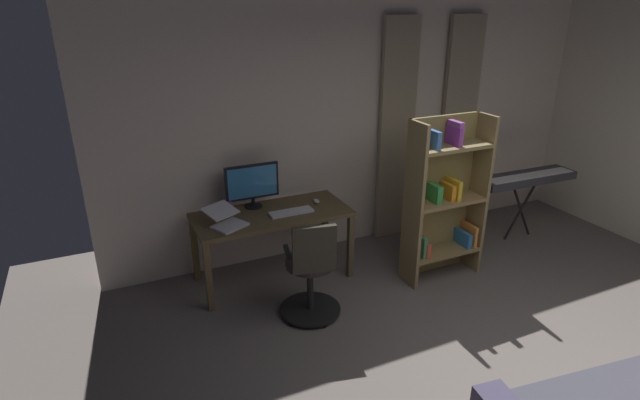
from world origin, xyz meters
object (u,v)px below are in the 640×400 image
(office_chair, at_px, (311,273))
(computer_monitor, at_px, (252,183))
(desk, at_px, (272,221))
(mug_coffee, at_px, (228,207))
(piano_keyboard, at_px, (526,179))
(bookshelf, at_px, (443,199))
(computer_keyboard, at_px, (291,212))
(computer_mouse, at_px, (316,201))
(laptop, at_px, (226,220))

(office_chair, xyz_separation_m, computer_monitor, (0.19, -1.03, 0.53))
(desk, height_order, mug_coffee, mug_coffee)
(mug_coffee, relative_size, piano_keyboard, 0.11)
(office_chair, bearing_deg, piano_keyboard, 21.22)
(piano_keyboard, bearing_deg, desk, -4.67)
(computer_monitor, xyz_separation_m, bookshelf, (-1.72, 0.85, -0.15))
(office_chair, relative_size, piano_keyboard, 0.77)
(piano_keyboard, bearing_deg, computer_keyboard, -3.22)
(mug_coffee, distance_m, piano_keyboard, 3.45)
(desk, relative_size, office_chair, 1.59)
(computer_mouse, height_order, piano_keyboard, piano_keyboard)
(office_chair, xyz_separation_m, computer_keyboard, (-0.10, -0.71, 0.29))
(computer_keyboard, height_order, bookshelf, bookshelf)
(computer_monitor, bearing_deg, computer_mouse, 164.49)
(desk, bearing_deg, computer_mouse, -174.00)
(office_chair, distance_m, bookshelf, 1.58)
(desk, relative_size, mug_coffee, 11.52)
(desk, bearing_deg, laptop, 12.64)
(office_chair, bearing_deg, bookshelf, 19.16)
(desk, relative_size, computer_keyboard, 3.51)
(office_chair, distance_m, computer_keyboard, 0.77)
(office_chair, height_order, computer_monitor, computer_monitor)
(laptop, bearing_deg, piano_keyboard, 149.58)
(desk, height_order, computer_keyboard, computer_keyboard)
(computer_keyboard, relative_size, computer_mouse, 4.40)
(computer_mouse, bearing_deg, computer_keyboard, 23.30)
(computer_mouse, height_order, mug_coffee, mug_coffee)
(bookshelf, bearing_deg, laptop, -13.77)
(computer_mouse, relative_size, piano_keyboard, 0.08)
(computer_keyboard, distance_m, bookshelf, 1.53)
(piano_keyboard, bearing_deg, bookshelf, 12.80)
(laptop, bearing_deg, mug_coffee, -133.83)
(computer_monitor, distance_m, mug_coffee, 0.34)
(bookshelf, xyz_separation_m, piano_keyboard, (-1.42, -0.27, -0.09))
(computer_monitor, bearing_deg, piano_keyboard, 169.66)
(computer_monitor, relative_size, piano_keyboard, 0.43)
(computer_keyboard, bearing_deg, computer_monitor, -47.99)
(office_chair, bearing_deg, laptop, 141.43)
(computer_keyboard, height_order, mug_coffee, mug_coffee)
(computer_mouse, xyz_separation_m, bookshelf, (-1.09, 0.67, 0.09))
(computer_monitor, bearing_deg, mug_coffee, 8.16)
(laptop, height_order, bookshelf, bookshelf)
(mug_coffee, bearing_deg, computer_keyboard, 153.53)
(office_chair, bearing_deg, desk, 107.84)
(desk, bearing_deg, piano_keyboard, 173.49)
(mug_coffee, bearing_deg, computer_mouse, 171.52)
(laptop, distance_m, bookshelf, 2.15)
(office_chair, distance_m, laptop, 0.95)
(computer_keyboard, bearing_deg, desk, -28.24)
(computer_mouse, bearing_deg, desk, 6.00)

